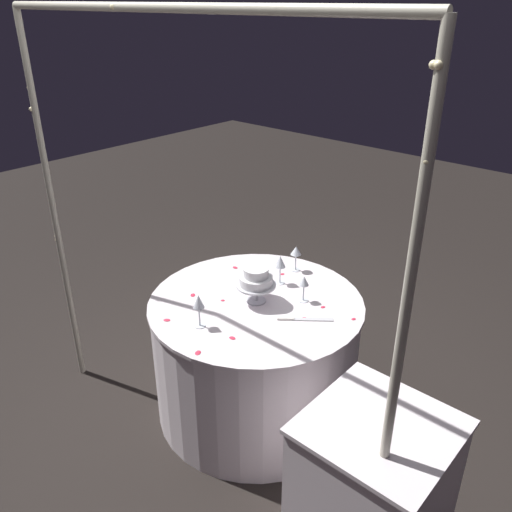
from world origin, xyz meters
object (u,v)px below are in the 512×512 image
object	(u,v)px
decorative_arch	(173,201)
wine_glass_3	(199,303)
wine_glass_0	(296,252)
main_table	(256,356)
wine_glass_2	(304,283)
cake_knife	(302,319)
side_table	(371,496)
wine_glass_1	(280,263)
tiered_cake	(255,279)

from	to	relation	value
decorative_arch	wine_glass_3	distance (m)	0.63
wine_glass_0	main_table	bearing A→B (deg)	98.46
decorative_arch	wine_glass_0	xyz separation A→B (m)	(0.07, -0.98, -0.62)
wine_glass_2	wine_glass_3	bearing A→B (deg)	66.31
wine_glass_2	cake_knife	world-z (taller)	wine_glass_2
wine_glass_0	wine_glass_3	xyz separation A→B (m)	(-0.01, 0.82, 0.01)
side_table	wine_glass_2	world-z (taller)	wine_glass_2
wine_glass_0	cake_knife	distance (m)	0.57
cake_knife	side_table	bearing A→B (deg)	148.84
main_table	wine_glass_3	size ratio (longest dim) A/B	6.55
side_table	wine_glass_1	bearing A→B (deg)	-32.24
decorative_arch	wine_glass_2	bearing A→B (deg)	-105.03
wine_glass_0	cake_knife	bearing A→B (deg)	131.18
wine_glass_0	cake_knife	size ratio (longest dim) A/B	0.67
wine_glass_3	cake_knife	xyz separation A→B (m)	(-0.36, -0.39, -0.13)
wine_glass_2	tiered_cake	bearing A→B (deg)	43.24
side_table	wine_glass_3	bearing A→B (deg)	-1.91
main_table	wine_glass_1	bearing A→B (deg)	-82.43
wine_glass_1	side_table	bearing A→B (deg)	147.76
main_table	cake_knife	size ratio (longest dim) A/B	5.00
main_table	cake_knife	xyz separation A→B (m)	(-0.30, -0.02, 0.38)
wine_glass_1	wine_glass_2	size ratio (longest dim) A/B	1.16
wine_glass_2	wine_glass_3	size ratio (longest dim) A/B	0.84
decorative_arch	cake_knife	xyz separation A→B (m)	(-0.30, -0.55, -0.74)
side_table	cake_knife	distance (m)	0.91
wine_glass_1	wine_glass_3	bearing A→B (deg)	88.25
wine_glass_3	wine_glass_0	bearing A→B (deg)	-89.06
side_table	cake_knife	bearing A→B (deg)	-31.16
wine_glass_0	wine_glass_2	xyz separation A→B (m)	(-0.26, 0.26, -0.01)
wine_glass_1	wine_glass_2	bearing A→B (deg)	162.99
decorative_arch	wine_glass_1	distance (m)	0.99
side_table	tiered_cake	bearing A→B (deg)	-21.83
tiered_cake	main_table	bearing A→B (deg)	-135.62
tiered_cake	wine_glass_2	size ratio (longest dim) A/B	1.42
wine_glass_2	cake_knife	xyz separation A→B (m)	(-0.11, 0.16, -0.11)
tiered_cake	wine_glass_3	distance (m)	0.38
wine_glass_0	wine_glass_3	distance (m)	0.82
wine_glass_2	wine_glass_1	bearing A→B (deg)	-17.01
side_table	wine_glass_1	world-z (taller)	wine_glass_1
main_table	tiered_cake	size ratio (longest dim) A/B	5.47
wine_glass_0	wine_glass_2	size ratio (longest dim) A/B	1.05
main_table	tiered_cake	distance (m)	0.52
main_table	side_table	xyz separation A→B (m)	(-1.01, 0.41, 0.02)
wine_glass_0	wine_glass_1	world-z (taller)	wine_glass_1
decorative_arch	side_table	distance (m)	1.50
wine_glass_1	wine_glass_2	distance (m)	0.24
tiered_cake	cake_knife	size ratio (longest dim) A/B	0.91
tiered_cake	side_table	bearing A→B (deg)	158.17
decorative_arch	wine_glass_2	size ratio (longest dim) A/B	14.63
main_table	wine_glass_0	distance (m)	0.67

